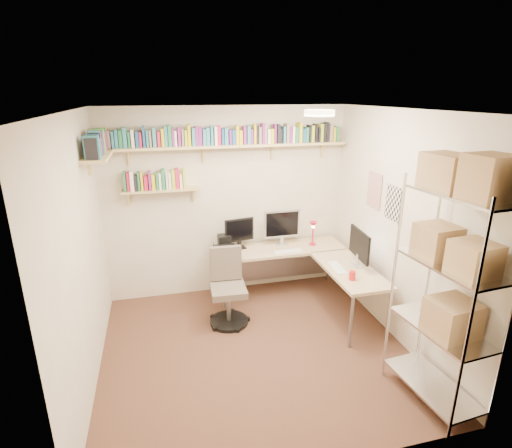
# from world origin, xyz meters

# --- Properties ---
(ground) EXTENTS (3.20, 3.20, 0.00)m
(ground) POSITION_xyz_m (0.00, 0.00, 0.00)
(ground) COLOR #4B2920
(ground) RESTS_ON ground
(room_shell) EXTENTS (3.24, 3.04, 2.52)m
(room_shell) POSITION_xyz_m (0.00, 0.00, 1.55)
(room_shell) COLOR #C1B49D
(room_shell) RESTS_ON ground
(wall_shelves) EXTENTS (3.12, 1.09, 0.80)m
(wall_shelves) POSITION_xyz_m (-0.43, 1.29, 2.03)
(wall_shelves) COLOR #DABB7B
(wall_shelves) RESTS_ON ground
(corner_desk) EXTENTS (1.78, 1.70, 1.16)m
(corner_desk) POSITION_xyz_m (0.69, 0.96, 0.66)
(corner_desk) COLOR tan
(corner_desk) RESTS_ON ground
(office_chair) EXTENTS (0.48, 0.49, 0.92)m
(office_chair) POSITION_xyz_m (-0.17, 0.64, 0.39)
(office_chair) COLOR black
(office_chair) RESTS_ON ground
(wire_rack) EXTENTS (0.50, 0.91, 2.25)m
(wire_rack) POSITION_xyz_m (1.36, -1.11, 1.47)
(wire_rack) COLOR silver
(wire_rack) RESTS_ON ground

